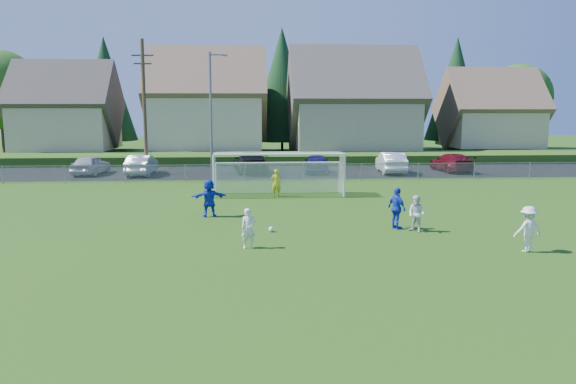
% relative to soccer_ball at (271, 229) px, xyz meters
% --- Properties ---
extents(ground, '(160.00, 160.00, 0.00)m').
position_rel_soccer_ball_xyz_m(ground, '(0.80, -6.41, -0.11)').
color(ground, '#193D0C').
rests_on(ground, ground).
extents(asphalt_lot, '(60.00, 60.00, 0.00)m').
position_rel_soccer_ball_xyz_m(asphalt_lot, '(0.80, 21.09, -0.10)').
color(asphalt_lot, black).
rests_on(asphalt_lot, ground).
extents(grass_embankment, '(70.00, 6.00, 0.80)m').
position_rel_soccer_ball_xyz_m(grass_embankment, '(0.80, 28.59, 0.29)').
color(grass_embankment, '#1E420F').
rests_on(grass_embankment, ground).
extents(soccer_ball, '(0.22, 0.22, 0.22)m').
position_rel_soccer_ball_xyz_m(soccer_ball, '(0.00, 0.00, 0.00)').
color(soccer_ball, white).
rests_on(soccer_ball, ground).
extents(player_white_a, '(0.60, 0.46, 1.46)m').
position_rel_soccer_ball_xyz_m(player_white_a, '(-0.91, -2.59, 0.62)').
color(player_white_a, white).
rests_on(player_white_a, ground).
extents(player_white_b, '(0.91, 0.92, 1.50)m').
position_rel_soccer_ball_xyz_m(player_white_b, '(5.91, -0.38, 0.64)').
color(player_white_b, white).
rests_on(player_white_b, ground).
extents(player_white_c, '(1.13, 0.76, 1.63)m').
position_rel_soccer_ball_xyz_m(player_white_c, '(8.91, -3.75, 0.70)').
color(player_white_c, white).
rests_on(player_white_c, ground).
extents(player_blue_a, '(0.82, 1.11, 1.74)m').
position_rel_soccer_ball_xyz_m(player_blue_a, '(5.26, 0.23, 0.76)').
color(player_blue_a, '#1432C1').
rests_on(player_blue_a, ground).
extents(player_blue_b, '(1.69, 0.77, 1.76)m').
position_rel_soccer_ball_xyz_m(player_blue_b, '(-2.75, 3.41, 0.77)').
color(player_blue_b, '#1432C1').
rests_on(player_blue_b, ground).
extents(goalkeeper, '(0.60, 0.42, 1.57)m').
position_rel_soccer_ball_xyz_m(goalkeeper, '(0.62, 9.09, 0.68)').
color(goalkeeper, yellow).
rests_on(goalkeeper, ground).
extents(car_a, '(2.26, 4.51, 1.48)m').
position_rel_soccer_ball_xyz_m(car_a, '(-12.82, 20.41, 0.63)').
color(car_a, '#B3B4BB').
rests_on(car_a, ground).
extents(car_b, '(1.73, 4.67, 1.52)m').
position_rel_soccer_ball_xyz_m(car_b, '(-8.92, 19.84, 0.65)').
color(car_b, silver).
rests_on(car_b, ground).
extents(car_d, '(2.87, 5.81, 1.62)m').
position_rel_soccer_ball_xyz_m(car_d, '(-0.83, 20.69, 0.70)').
color(car_d, black).
rests_on(car_d, ground).
extents(car_e, '(2.17, 4.52, 1.49)m').
position_rel_soccer_ball_xyz_m(car_e, '(4.24, 20.15, 0.63)').
color(car_e, '#171951').
rests_on(car_e, ground).
extents(car_f, '(2.03, 4.99, 1.61)m').
position_rel_soccer_ball_xyz_m(car_f, '(9.97, 19.92, 0.69)').
color(car_f, silver).
rests_on(car_f, ground).
extents(car_g, '(2.34, 5.05, 1.43)m').
position_rel_soccer_ball_xyz_m(car_g, '(14.95, 20.56, 0.60)').
color(car_g, maroon).
rests_on(car_g, ground).
extents(soccer_goal, '(7.42, 1.90, 2.50)m').
position_rel_soccer_ball_xyz_m(soccer_goal, '(0.80, 9.64, 1.52)').
color(soccer_goal, white).
rests_on(soccer_goal, ground).
extents(chainlink_fence, '(52.06, 0.06, 1.20)m').
position_rel_soccer_ball_xyz_m(chainlink_fence, '(0.80, 15.59, 0.52)').
color(chainlink_fence, gray).
rests_on(chainlink_fence, ground).
extents(streetlight, '(1.38, 0.18, 9.00)m').
position_rel_soccer_ball_xyz_m(streetlight, '(-3.65, 19.59, 4.73)').
color(streetlight, slate).
rests_on(streetlight, ground).
extents(utility_pole, '(1.60, 0.26, 10.00)m').
position_rel_soccer_ball_xyz_m(utility_pole, '(-8.70, 20.59, 5.04)').
color(utility_pole, '#473321').
rests_on(utility_pole, ground).
extents(houses_row, '(53.90, 11.45, 13.27)m').
position_rel_soccer_ball_xyz_m(houses_row, '(2.77, 36.05, 7.22)').
color(houses_row, tan).
rests_on(houses_row, ground).
extents(tree_row, '(65.98, 12.36, 13.80)m').
position_rel_soccer_ball_xyz_m(tree_row, '(1.84, 42.32, 6.80)').
color(tree_row, '#382616').
rests_on(tree_row, ground).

